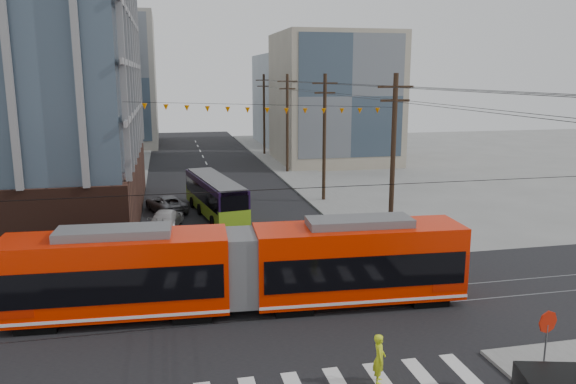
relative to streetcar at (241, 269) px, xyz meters
name	(u,v)px	position (x,y,z in m)	size (l,w,h in m)	color
ground	(298,348)	(1.69, -4.27, -2.04)	(160.00, 160.00, 0.00)	slate
bg_bldg_nw_near	(60,91)	(-15.31, 47.73, 6.96)	(18.00, 16.00, 18.00)	#8C99A5
bg_bldg_ne_near	(334,98)	(17.69, 43.73, 5.96)	(14.00, 14.00, 16.00)	gray
bg_bldg_nw_far	(103,81)	(-12.31, 67.73, 7.96)	(16.00, 18.00, 20.00)	gray
bg_bldg_ne_far	(309,100)	(19.69, 63.73, 4.96)	(16.00, 16.00, 14.00)	#8C99A5
utility_pole_far	(264,115)	(10.19, 51.73, 3.46)	(0.30, 0.30, 11.00)	black
streetcar	(241,269)	(0.00, 0.00, 0.00)	(21.19, 2.98, 4.08)	red
city_bus	(215,196)	(0.43, 18.72, -0.51)	(2.35, 10.84, 3.07)	#1D0E32
parked_car_silver	(158,254)	(-3.91, 7.39, -1.38)	(1.40, 4.01, 1.32)	#98999F
parked_car_white	(166,219)	(-3.39, 15.70, -1.37)	(1.89, 4.66, 1.35)	#B9B7B7
parked_car_grey	(166,204)	(-3.38, 20.59, -1.36)	(2.26, 4.90, 1.36)	slate
pedestrian	(379,359)	(3.95, -7.39, -1.12)	(0.68, 0.44, 1.85)	#CBDC1C
stop_sign	(545,352)	(9.45, -9.00, -0.67)	(0.83, 0.83, 2.74)	#B81603
jersey_barrier	(374,237)	(9.99, 8.81, -1.64)	(0.90, 4.00, 0.80)	gray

